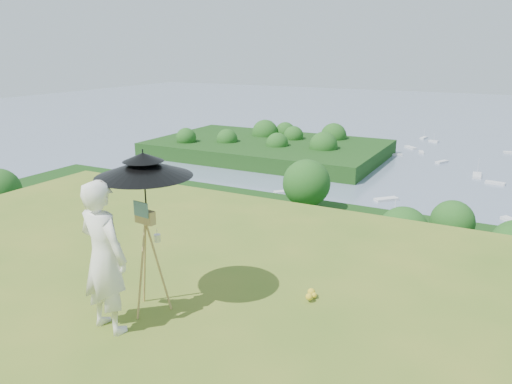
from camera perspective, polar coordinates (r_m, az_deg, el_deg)
The scene contains 11 objects.
shoreline_tier at distance 87.28m, azimuth 22.87°, elevation -11.99°, with size 170.00×28.00×8.00m, color #696254.
bay_water at distance 245.71m, azimuth 26.82°, elevation 5.71°, with size 700.00×700.00×0.00m, color slate.
peninsula at distance 179.27m, azimuth 1.38°, elevation 5.79°, with size 90.00×60.00×12.00m, color #12390F, non-canonical shape.
slope_trees at distance 42.19m, azimuth 20.43°, elevation -10.67°, with size 110.00×50.00×6.00m, color #1D4F17, non-canonical shape.
harbor_town at distance 84.55m, azimuth 23.35°, elevation -8.08°, with size 110.00×22.00×5.00m, color beige, non-canonical shape.
moored_boats at distance 168.72m, azimuth 21.70°, elevation 2.36°, with size 140.00×140.00×0.70m, color silver, non-canonical shape.
wildflowers at distance 5.78m, azimuth -18.97°, elevation -19.33°, with size 10.00×10.50×0.12m, color yellow, non-canonical shape.
painter at distance 6.22m, azimuth -17.01°, elevation -7.11°, with size 0.69×0.45×1.90m, color white.
field_easel at distance 6.59m, azimuth -12.27°, elevation -7.26°, with size 0.57×0.57×1.51m, color #A78246, non-canonical shape.
sun_umbrella at distance 6.30m, azimuth -12.60°, elevation 0.73°, with size 1.20×1.20×0.91m, color black, non-canonical shape.
painter_cap at distance 5.94m, azimuth -17.71°, elevation 0.84°, with size 0.18×0.22×0.10m, color #C46B72, non-canonical shape.
Camera 1 is at (3.63, -2.83, 3.33)m, focal length 35.00 mm.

